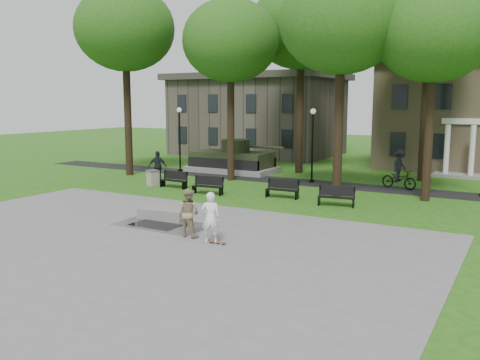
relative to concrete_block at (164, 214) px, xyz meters
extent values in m
plane|color=#235313|center=(1.28, 0.68, -0.24)|extent=(120.00, 120.00, 0.00)
cube|color=gray|center=(1.28, -4.32, -0.23)|extent=(22.00, 16.00, 0.02)
cube|color=black|center=(1.28, 12.68, -0.24)|extent=(44.00, 2.60, 0.01)
cube|color=#4C443D|center=(-9.72, 27.18, 3.35)|extent=(15.00, 10.00, 7.20)
cylinder|color=black|center=(-10.72, 9.68, 4.24)|extent=(0.52, 0.52, 8.96)
ellipsoid|color=#205514|center=(-10.72, 9.68, 9.84)|extent=(6.80, 6.80, 5.78)
cylinder|color=black|center=(-3.22, 11.18, 3.75)|extent=(0.48, 0.48, 8.00)
ellipsoid|color=#205514|center=(-3.22, 11.18, 8.76)|extent=(6.20, 6.20, 5.27)
cylinder|color=black|center=(4.78, 9.18, 3.92)|extent=(0.50, 0.50, 8.32)
ellipsoid|color=#205514|center=(4.78, 9.18, 9.12)|extent=(6.60, 6.60, 5.61)
cylinder|color=black|center=(9.28, 10.18, 3.59)|extent=(0.46, 0.46, 7.68)
ellipsoid|color=#205514|center=(9.28, 10.18, 8.40)|extent=(6.00, 6.00, 5.10)
cylinder|color=black|center=(-0.72, 16.68, 4.39)|extent=(0.54, 0.54, 9.28)
ellipsoid|color=#205514|center=(-0.72, 16.68, 10.20)|extent=(7.20, 7.20, 6.12)
cylinder|color=black|center=(7.78, 17.18, 4.08)|extent=(0.50, 0.50, 8.64)
ellipsoid|color=#205514|center=(7.78, 17.18, 9.47)|extent=(6.40, 6.40, 5.44)
cylinder|color=black|center=(-8.72, 12.98, 1.96)|extent=(0.12, 0.12, 4.40)
sphere|color=silver|center=(-8.72, 12.98, 4.30)|extent=(0.36, 0.36, 0.36)
cylinder|color=black|center=(-8.72, 12.98, -0.16)|extent=(0.32, 0.32, 0.16)
cylinder|color=black|center=(1.78, 12.98, 1.96)|extent=(0.12, 0.12, 4.40)
sphere|color=silver|center=(1.78, 12.98, 4.30)|extent=(0.36, 0.36, 0.36)
cylinder|color=black|center=(1.78, 12.98, -0.16)|extent=(0.32, 0.32, 0.16)
cube|color=gray|center=(-5.22, 14.68, -0.04)|extent=(6.50, 3.40, 0.40)
cube|color=#273019|center=(-5.22, 14.68, 0.70)|extent=(5.80, 2.80, 1.10)
cube|color=black|center=(-5.22, 13.33, 0.51)|extent=(5.80, 0.35, 0.70)
cube|color=black|center=(-5.22, 16.03, 0.51)|extent=(5.80, 0.35, 0.70)
cylinder|color=#273019|center=(-4.92, 14.68, 1.71)|extent=(2.10, 2.10, 0.90)
cylinder|color=#273019|center=(-2.62, 14.68, 1.71)|extent=(3.20, 0.18, 0.18)
cube|color=black|center=(0.45, -1.13, -0.22)|extent=(2.20, 1.20, 0.00)
cube|color=gray|center=(0.00, 0.00, 0.00)|extent=(2.29, 1.21, 0.45)
cube|color=brown|center=(4.16, -2.23, -0.19)|extent=(0.78, 0.20, 0.07)
imported|color=white|center=(3.98, -2.28, 0.73)|extent=(0.82, 0.69, 1.91)
imported|color=#998863|center=(2.74, -1.92, 0.71)|extent=(0.96, 0.77, 1.87)
imported|color=black|center=(-6.96, 8.16, 0.76)|extent=(1.28, 0.87, 2.01)
imported|color=black|center=(7.20, 13.34, 0.33)|extent=(2.31, 1.33, 1.15)
imported|color=black|center=(7.20, 13.34, 1.16)|extent=(1.02, 1.38, 1.91)
cube|color=black|center=(-4.63, 6.79, 0.21)|extent=(1.82, 0.52, 0.05)
cube|color=black|center=(-4.63, 7.01, 0.51)|extent=(1.80, 0.23, 0.50)
cube|color=black|center=(-5.48, 6.79, -0.02)|extent=(0.08, 0.45, 0.45)
cube|color=black|center=(-3.78, 6.79, -0.02)|extent=(0.08, 0.45, 0.45)
cube|color=black|center=(-1.66, 6.00, 0.21)|extent=(1.84, 0.62, 0.05)
cube|color=black|center=(-1.66, 6.22, 0.51)|extent=(1.81, 0.33, 0.50)
cube|color=black|center=(-2.51, 6.00, -0.02)|extent=(0.10, 0.45, 0.45)
cube|color=black|center=(-0.81, 6.00, -0.02)|extent=(0.10, 0.45, 0.45)
cube|color=black|center=(2.44, 7.08, 0.21)|extent=(1.82, 0.56, 0.05)
cube|color=black|center=(2.44, 7.30, 0.51)|extent=(1.81, 0.26, 0.50)
cube|color=black|center=(1.59, 7.08, -0.02)|extent=(0.09, 0.45, 0.45)
cube|color=black|center=(3.29, 7.08, -0.02)|extent=(0.09, 0.45, 0.45)
cube|color=black|center=(5.71, 6.44, 0.21)|extent=(1.85, 0.77, 0.05)
cube|color=black|center=(5.71, 6.66, 0.51)|extent=(1.80, 0.48, 0.50)
cube|color=black|center=(4.86, 6.44, -0.02)|extent=(0.14, 0.45, 0.45)
cube|color=black|center=(6.56, 6.44, -0.02)|extent=(0.14, 0.45, 0.45)
cube|color=gray|center=(-6.29, 6.87, 0.21)|extent=(0.77, 0.77, 0.90)
cube|color=#4C4C4C|center=(-6.29, 6.87, 0.69)|extent=(0.85, 0.85, 0.06)
camera|label=1|loc=(13.90, -17.38, 4.92)|focal=38.00mm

